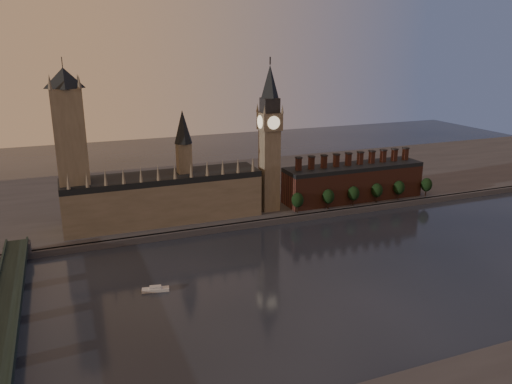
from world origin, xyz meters
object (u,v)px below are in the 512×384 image
westminster_bridge (4,331)px  river_boat (155,289)px  big_ben (270,137)px  victoria_tower (71,146)px

westminster_bridge → river_boat: 71.07m
river_boat → big_ben: bearing=53.0°
westminster_bridge → big_ben: bearing=34.3°
victoria_tower → westminster_bridge: victoria_tower is taller
westminster_bridge → river_boat: (66.04, 25.48, -6.41)m
big_ben → river_boat: (-98.96, -87.22, -55.80)m
westminster_bridge → river_boat: bearing=21.1°
big_ben → westminster_bridge: bearing=-145.7°
victoria_tower → big_ben: (130.00, -5.00, -2.26)m
westminster_bridge → river_boat: westminster_bridge is taller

